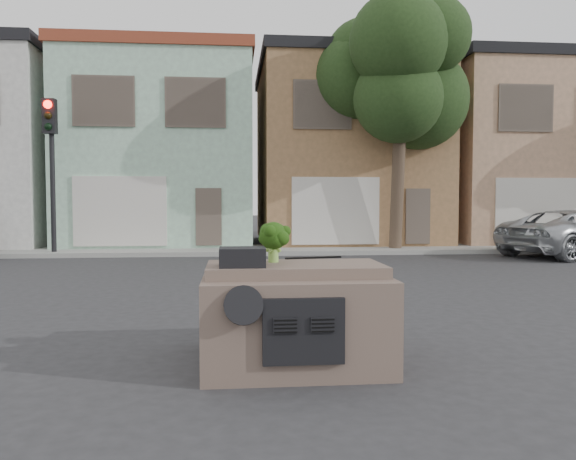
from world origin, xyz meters
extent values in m
plane|color=#303033|center=(0.00, 0.00, 0.00)|extent=(120.00, 120.00, 0.00)
cube|color=gray|center=(0.00, 10.50, 0.07)|extent=(40.00, 3.00, 0.15)
cube|color=#A5D1B4|center=(-3.50, 14.50, 3.77)|extent=(7.20, 8.20, 7.55)
cube|color=#966D46|center=(4.00, 14.50, 3.77)|extent=(7.20, 8.20, 7.55)
cube|color=tan|center=(11.50, 14.50, 3.77)|extent=(7.20, 8.20, 7.55)
cube|color=black|center=(-6.50, 9.50, 2.55)|extent=(0.40, 0.40, 5.10)
cube|color=#213817|center=(5.00, 9.80, 4.25)|extent=(4.40, 4.00, 8.50)
cube|color=brown|center=(0.00, -3.00, 0.56)|extent=(2.00, 1.80, 1.12)
cube|color=black|center=(-0.58, -3.35, 1.22)|extent=(0.48, 0.38, 0.20)
cube|color=black|center=(0.28, -2.62, 1.13)|extent=(0.69, 0.15, 0.02)
cube|color=#1A370C|center=(-0.23, -2.96, 1.35)|extent=(0.51, 0.51, 0.47)
camera|label=1|loc=(-0.67, -9.24, 1.81)|focal=35.00mm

